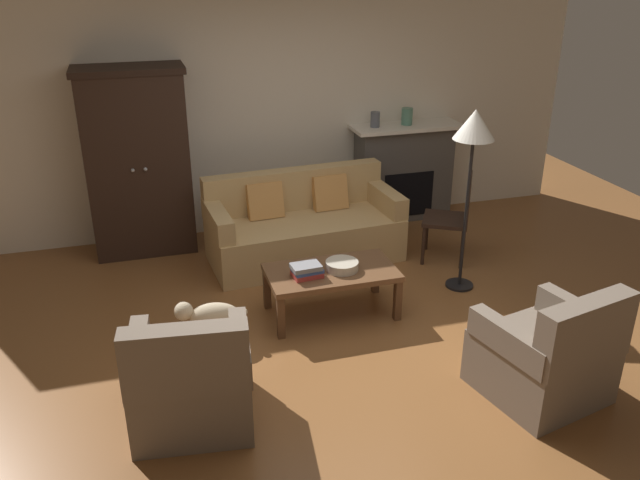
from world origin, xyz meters
name	(u,v)px	position (x,y,z in m)	size (l,w,h in m)	color
ground_plane	(337,335)	(0.00, 0.00, 0.00)	(9.60, 9.60, 0.00)	brown
back_wall	(266,103)	(0.00, 2.55, 1.40)	(7.20, 0.10, 2.80)	silver
fireplace	(403,171)	(1.55, 2.30, 0.57)	(1.26, 0.48, 1.12)	#4C4947
armoire	(138,162)	(-1.40, 2.22, 0.95)	(1.06, 0.57, 1.90)	black
couch	(303,228)	(0.14, 1.56, 0.32)	(1.97, 0.98, 0.86)	tan
coffee_table	(331,276)	(0.07, 0.36, 0.37)	(1.10, 0.60, 0.42)	brown
fruit_bowl	(342,266)	(0.15, 0.34, 0.46)	(0.28, 0.28, 0.08)	beige
book_stack	(307,271)	(-0.17, 0.30, 0.48)	(0.27, 0.20, 0.11)	#B73833
mantel_vase_slate	(375,119)	(1.17, 2.28, 1.20)	(0.10, 0.10, 0.17)	#565B66
mantel_vase_jade	(407,116)	(1.55, 2.28, 1.21)	(0.13, 0.13, 0.19)	slate
armchair_near_left	(191,382)	(-1.24, -0.75, 0.32)	(0.86, 0.86, 0.88)	#756656
armchair_near_right	(547,357)	(1.16, -1.16, 0.32)	(0.91, 0.92, 0.88)	#756656
side_chair_wooden	(455,213)	(1.58, 1.05, 0.51)	(0.60, 0.60, 0.90)	black
floor_lamp	(474,136)	(1.38, 0.50, 1.45)	(0.36, 0.36, 1.68)	black
dog	(211,317)	(-1.00, 0.17, 0.25)	(0.57, 0.27, 0.39)	beige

